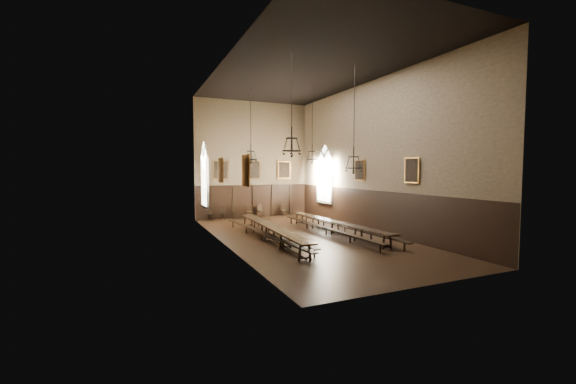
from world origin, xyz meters
TOP-DOWN VIEW (x-y plane):
  - floor at (0.00, 0.00)m, footprint 9.00×18.00m
  - ceiling at (0.00, 0.00)m, footprint 9.00×18.00m
  - wall_back at (0.00, 9.01)m, footprint 9.00×0.02m
  - wall_front at (0.00, -9.01)m, footprint 9.00×0.02m
  - wall_left at (-4.51, 0.00)m, footprint 0.02×18.00m
  - wall_right at (4.51, 0.00)m, footprint 0.02×18.00m
  - wainscot_panelling at (0.00, 0.00)m, footprint 9.00×18.00m
  - table_left at (-2.03, -0.06)m, footprint 1.18×10.18m
  - table_right at (2.04, 0.04)m, footprint 1.16×9.62m
  - bench_left_outer at (-2.47, -0.13)m, footprint 1.01×10.43m
  - bench_left_inner at (-1.37, 0.06)m, footprint 0.78×9.43m
  - bench_right_inner at (1.38, -0.09)m, footprint 0.46×10.26m
  - bench_right_outer at (2.53, -0.26)m, footprint 0.60×10.28m
  - chair_0 at (-3.47, 8.60)m, footprint 0.46×0.46m
  - chair_1 at (-2.56, 8.54)m, footprint 0.56×0.57m
  - chair_2 at (-1.56, 8.61)m, footprint 0.44×0.44m
  - chair_3 at (-0.43, 8.58)m, footprint 0.52×0.52m
  - chair_4 at (0.46, 8.51)m, footprint 0.55×0.55m
  - chair_6 at (2.42, 8.47)m, footprint 0.45×0.45m
  - chandelier_back_left at (-2.30, 2.30)m, footprint 0.75×0.75m
  - chandelier_back_right at (1.68, 2.26)m, footprint 0.76×0.76m
  - chandelier_front_left at (-1.92, -2.64)m, footprint 0.88×0.88m
  - chandelier_front_right at (1.73, -2.22)m, footprint 0.89×0.89m
  - portrait_back_0 at (-2.60, 8.88)m, footprint 1.10×0.12m
  - portrait_back_1 at (0.00, 8.88)m, footprint 1.10×0.12m
  - portrait_back_2 at (2.60, 8.88)m, footprint 1.10×0.12m
  - portrait_left_0 at (-4.38, 1.00)m, footprint 0.12×1.00m
  - portrait_left_1 at (-4.38, -3.50)m, footprint 0.12×1.00m
  - portrait_right_0 at (4.38, 1.00)m, footprint 0.12×1.00m
  - portrait_right_1 at (4.38, -3.50)m, footprint 0.12×1.00m
  - window_right at (4.43, 5.50)m, footprint 0.20×2.20m
  - window_left at (-4.43, 5.50)m, footprint 0.20×2.20m

SIDE VIEW (x-z plane):
  - floor at x=0.00m, z-range -0.02..0.00m
  - chair_0 at x=-3.47m, z-range -0.17..0.69m
  - bench_left_inner at x=-1.37m, z-range 0.06..0.48m
  - chair_2 at x=-1.56m, z-range -0.18..0.74m
  - chair_3 at x=-0.43m, z-range -0.19..0.77m
  - chair_6 at x=2.42m, z-range -0.19..0.77m
  - bench_right_inner at x=1.38m, z-range 0.06..0.52m
  - bench_right_outer at x=2.53m, z-range 0.06..0.53m
  - bench_left_outer at x=-2.47m, z-range 0.06..0.53m
  - chair_1 at x=-2.56m, z-range -0.20..0.80m
  - chair_4 at x=0.46m, z-range -0.20..0.81m
  - table_right at x=2.04m, z-range 0.00..0.75m
  - table_left at x=-2.03m, z-range 0.00..0.79m
  - wainscot_panelling at x=0.00m, z-range 0.00..2.50m
  - window_right at x=4.43m, z-range 1.10..5.70m
  - window_left at x=-4.43m, z-range 1.10..5.70m
  - portrait_back_0 at x=-2.60m, z-range 3.00..4.40m
  - portrait_back_1 at x=0.00m, z-range 3.00..4.40m
  - portrait_back_2 at x=2.60m, z-range 3.00..4.40m
  - portrait_left_0 at x=-4.38m, z-range 3.05..4.35m
  - portrait_left_1 at x=-4.38m, z-range 3.05..4.35m
  - portrait_right_0 at x=4.38m, z-range 3.05..4.35m
  - portrait_right_1 at x=4.38m, z-range 3.05..4.35m
  - chandelier_front_right at x=1.73m, z-range 1.47..6.82m
  - wall_back at x=0.00m, z-range 0.00..9.00m
  - wall_front at x=0.00m, z-range 0.00..9.00m
  - wall_left at x=-4.51m, z-range 0.00..9.00m
  - wall_right at x=4.51m, z-range 0.00..9.00m
  - chandelier_back_left at x=-2.30m, z-range 2.28..7.09m
  - chandelier_back_right at x=1.68m, z-range 2.35..7.11m
  - chandelier_front_left at x=-1.92m, z-range 2.60..7.17m
  - ceiling at x=0.00m, z-range 9.00..9.02m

